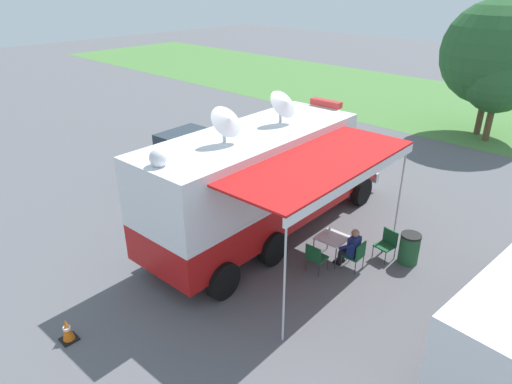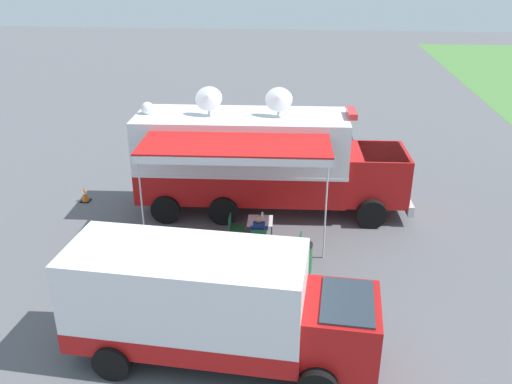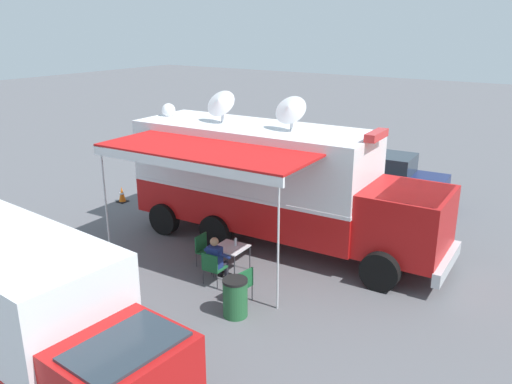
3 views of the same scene
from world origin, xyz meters
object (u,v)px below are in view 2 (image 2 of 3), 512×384
object	(u,v)px
command_truck	(263,159)
trash_bin	(302,257)
folding_chair_spare_by_truck	(295,245)
traffic_cone	(85,194)
car_behind_truck	(303,138)
folding_table	(260,222)
seated_responder	(259,232)
water_bottle	(262,215)
folding_chair_beside_table	(234,226)
folding_chair_at_table	(259,239)
support_truck	(210,305)

from	to	relation	value
command_truck	trash_bin	world-z (taller)	command_truck
command_truck	folding_chair_spare_by_truck	world-z (taller)	command_truck
traffic_cone	car_behind_truck	xyz separation A→B (m)	(-5.64, 8.03, 0.60)
command_truck	trash_bin	distance (m)	4.55
folding_table	folding_chair_spare_by_truck	distance (m)	1.61
seated_responder	folding_chair_spare_by_truck	bearing A→B (deg)	66.31
water_bottle	folding_chair_beside_table	distance (m)	0.98
seated_responder	folding_table	bearing A→B (deg)	-178.17
folding_table	folding_chair_at_table	world-z (taller)	folding_chair_at_table
support_truck	trash_bin	bearing A→B (deg)	152.29
command_truck	car_behind_truck	size ratio (longest dim) A/B	2.22
folding_table	water_bottle	bearing A→B (deg)	160.39
command_truck	water_bottle	xyz separation A→B (m)	(2.19, 0.16, -1.11)
folding_table	car_behind_truck	world-z (taller)	car_behind_truck
traffic_cone	folding_chair_at_table	bearing A→B (deg)	64.86
seated_responder	trash_bin	size ratio (longest dim) A/B	1.37
command_truck	car_behind_truck	distance (m)	5.94
seated_responder	water_bottle	bearing A→B (deg)	177.24
folding_table	water_bottle	distance (m)	0.23
folding_chair_at_table	folding_chair_spare_by_truck	bearing A→B (deg)	74.63
folding_table	traffic_cone	bearing A→B (deg)	-109.45
folding_chair_at_table	traffic_cone	bearing A→B (deg)	-115.14
folding_chair_beside_table	trash_bin	distance (m)	2.77
folding_chair_at_table	car_behind_truck	size ratio (longest dim) A/B	0.20
seated_responder	traffic_cone	bearing A→B (deg)	-113.85
command_truck	traffic_cone	distance (m)	6.87
water_bottle	trash_bin	xyz separation A→B (m)	(1.85, 1.32, -0.38)
command_truck	folding_table	size ratio (longest dim) A/B	11.52
folding_table	folding_chair_spare_by_truck	size ratio (longest dim) A/B	0.96
trash_bin	traffic_cone	xyz separation A→B (m)	(-4.08, -8.15, -0.18)
folding_chair_spare_by_truck	command_truck	bearing A→B (deg)	-159.91
folding_chair_spare_by_truck	traffic_cone	xyz separation A→B (m)	(-3.50, -7.93, -0.23)
folding_chair_at_table	folding_chair_beside_table	xyz separation A→B (m)	(-0.76, -0.88, 0.00)
folding_chair_spare_by_truck	car_behind_truck	distance (m)	9.15
water_bottle	traffic_cone	distance (m)	7.21
trash_bin	seated_responder	bearing A→B (deg)	-128.47
folding_table	folding_chair_at_table	distance (m)	0.82
folding_chair_spare_by_truck	traffic_cone	world-z (taller)	folding_chair_spare_by_truck
folding_table	trash_bin	distance (m)	2.19
water_bottle	support_truck	bearing A→B (deg)	-6.89
trash_bin	car_behind_truck	distance (m)	9.73
folding_chair_beside_table	seated_responder	world-z (taller)	seated_responder
car_behind_truck	water_bottle	bearing A→B (deg)	-8.65
folding_chair_at_table	folding_chair_beside_table	bearing A→B (deg)	-130.81
folding_chair_spare_by_truck	seated_responder	bearing A→B (deg)	-113.69
command_truck	folding_table	world-z (taller)	command_truck
support_truck	water_bottle	bearing A→B (deg)	173.11
command_truck	folding_table	distance (m)	2.67
water_bottle	folding_chair_beside_table	size ratio (longest dim) A/B	0.26
folding_chair_at_table	folding_table	bearing A→B (deg)	-178.06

